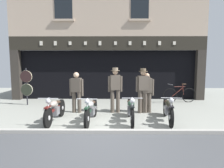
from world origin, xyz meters
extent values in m
cube|color=gray|center=(0.00, 5.00, -0.04)|extent=(22.15, 10.00, 0.08)
cube|color=#A09E96|center=(0.00, 0.08, 0.01)|extent=(22.15, 0.16, 0.18)
cube|color=black|center=(0.00, 7.30, 1.30)|extent=(9.34, 4.00, 2.60)
cube|color=#332D28|center=(-4.86, 5.18, 1.30)|extent=(0.44, 0.36, 2.60)
cube|color=#332D28|center=(4.86, 5.18, 1.30)|extent=(0.44, 0.36, 2.60)
cube|color=black|center=(0.00, 5.55, 1.43)|extent=(8.94, 0.03, 2.18)
cube|color=black|center=(0.00, 5.12, 2.95)|extent=(10.15, 0.24, 0.70)
cube|color=silver|center=(-3.41, 4.99, 2.95)|extent=(0.14, 0.03, 0.22)
cube|color=silver|center=(-2.68, 4.99, 2.95)|extent=(0.14, 0.03, 0.22)
cube|color=silver|center=(-1.92, 4.99, 2.95)|extent=(0.14, 0.03, 0.18)
cube|color=silver|center=(-1.13, 4.99, 2.95)|extent=(0.14, 0.03, 0.17)
cube|color=silver|center=(-0.39, 4.99, 2.95)|extent=(0.14, 0.03, 0.22)
cube|color=silver|center=(0.40, 4.99, 2.95)|extent=(0.14, 0.03, 0.17)
cube|color=silver|center=(1.15, 4.99, 2.95)|extent=(0.14, 0.03, 0.19)
cube|color=silver|center=(1.89, 4.99, 2.95)|extent=(0.14, 0.03, 0.20)
cube|color=silver|center=(2.65, 4.99, 2.95)|extent=(0.14, 0.03, 0.20)
cube|color=silver|center=(3.40, 4.99, 2.95)|extent=(0.14, 0.03, 0.17)
cube|color=#BDA58E|center=(0.00, 5.20, 4.80)|extent=(10.15, 0.40, 3.00)
cube|color=black|center=(-2.22, 4.99, 4.80)|extent=(0.90, 0.02, 1.30)
cube|color=#BDA58E|center=(-2.22, 4.95, 4.10)|extent=(1.10, 0.12, 0.10)
cube|color=black|center=(1.62, 4.99, 4.80)|extent=(0.90, 0.02, 1.30)
cube|color=#BDA58E|center=(1.62, 4.95, 4.10)|extent=(1.10, 0.12, 0.10)
cylinder|color=black|center=(-1.65, 0.50, 0.31)|extent=(0.09, 0.62, 0.62)
cylinder|color=silver|center=(-1.65, 0.50, 0.31)|extent=(0.11, 0.14, 0.14)
cylinder|color=black|center=(-1.60, 1.84, 0.31)|extent=(0.10, 0.62, 0.62)
cylinder|color=silver|center=(-1.60, 1.84, 0.31)|extent=(0.12, 0.14, 0.14)
cube|color=#5B1B18|center=(-1.62, 1.17, 0.43)|extent=(0.12, 1.23, 0.07)
cube|color=slate|center=(-1.62, 1.17, 0.36)|extent=(0.21, 0.33, 0.26)
ellipsoid|color=gray|center=(-1.63, 1.01, 0.63)|extent=(0.24, 0.47, 0.20)
ellipsoid|color=#38281E|center=(-1.61, 1.41, 0.61)|extent=(0.21, 0.31, 0.10)
cube|color=#5B1B18|center=(-1.65, 0.50, 0.64)|extent=(0.11, 0.36, 0.04)
sphere|color=silver|center=(-1.65, 0.56, 0.81)|extent=(0.15, 0.15, 0.15)
cylinder|color=silver|center=(-1.65, 0.56, 0.89)|extent=(0.62, 0.05, 0.02)
cylinder|color=silver|center=(-1.65, 0.54, 0.60)|extent=(0.05, 0.24, 0.62)
cylinder|color=black|center=(-0.47, 0.43, 0.31)|extent=(0.11, 0.62, 0.62)
cylinder|color=silver|center=(-0.47, 0.43, 0.31)|extent=(0.11, 0.14, 0.14)
cylinder|color=black|center=(-0.38, 1.85, 0.31)|extent=(0.12, 0.62, 0.62)
cylinder|color=silver|center=(-0.38, 1.85, 0.31)|extent=(0.12, 0.14, 0.14)
cube|color=#1C3926|center=(-0.42, 1.14, 0.43)|extent=(0.16, 1.30, 0.07)
cube|color=slate|center=(-0.42, 1.14, 0.36)|extent=(0.22, 0.33, 0.26)
ellipsoid|color=gray|center=(-0.43, 0.97, 0.63)|extent=(0.25, 0.47, 0.20)
ellipsoid|color=#38281E|center=(-0.41, 1.39, 0.61)|extent=(0.22, 0.31, 0.10)
cube|color=#1C3926|center=(-0.47, 0.43, 0.64)|extent=(0.12, 0.37, 0.04)
sphere|color=silver|center=(-0.47, 0.49, 0.81)|extent=(0.15, 0.15, 0.15)
cylinder|color=silver|center=(-0.47, 0.49, 0.89)|extent=(0.62, 0.07, 0.02)
cylinder|color=silver|center=(-0.47, 0.47, 0.60)|extent=(0.05, 0.26, 0.61)
cylinder|color=black|center=(0.87, 0.48, 0.33)|extent=(0.08, 0.65, 0.65)
cylinder|color=silver|center=(0.87, 0.48, 0.33)|extent=(0.10, 0.14, 0.14)
cylinder|color=black|center=(0.89, 1.87, 0.33)|extent=(0.09, 0.65, 0.65)
cylinder|color=silver|center=(0.89, 1.87, 0.33)|extent=(0.11, 0.14, 0.14)
cube|color=black|center=(0.88, 1.18, 0.45)|extent=(0.08, 1.28, 0.07)
cube|color=slate|center=(0.88, 1.18, 0.38)|extent=(0.20, 0.32, 0.26)
ellipsoid|color=#274533|center=(0.88, 1.01, 0.65)|extent=(0.22, 0.46, 0.20)
ellipsoid|color=#38281E|center=(0.88, 1.43, 0.63)|extent=(0.20, 0.30, 0.10)
cube|color=black|center=(0.87, 0.48, 0.67)|extent=(0.10, 0.36, 0.04)
sphere|color=silver|center=(0.88, 0.54, 0.83)|extent=(0.15, 0.15, 0.15)
cylinder|color=silver|center=(0.88, 0.54, 0.91)|extent=(0.62, 0.03, 0.02)
cylinder|color=silver|center=(0.88, 0.52, 0.62)|extent=(0.04, 0.29, 0.60)
cylinder|color=black|center=(2.06, 0.59, 0.31)|extent=(0.15, 0.63, 0.63)
cylinder|color=silver|center=(2.06, 0.59, 0.31)|extent=(0.12, 0.15, 0.14)
cylinder|color=black|center=(2.23, 1.94, 0.31)|extent=(0.16, 0.63, 0.63)
cylinder|color=silver|center=(2.23, 1.94, 0.31)|extent=(0.13, 0.15, 0.14)
cube|color=black|center=(2.14, 1.26, 0.43)|extent=(0.23, 1.25, 0.07)
cube|color=slate|center=(2.14, 1.26, 0.36)|extent=(0.24, 0.34, 0.26)
ellipsoid|color=#2A291E|center=(2.12, 1.10, 0.63)|extent=(0.28, 0.48, 0.20)
ellipsoid|color=#38281E|center=(2.17, 1.50, 0.61)|extent=(0.24, 0.32, 0.10)
cube|color=black|center=(2.06, 0.59, 0.65)|extent=(0.14, 0.37, 0.04)
sphere|color=silver|center=(2.07, 0.65, 0.81)|extent=(0.15, 0.15, 0.15)
cylinder|color=silver|center=(2.07, 0.65, 0.89)|extent=(0.62, 0.10, 0.02)
cylinder|color=silver|center=(2.06, 0.63, 0.60)|extent=(0.07, 0.28, 0.61)
cylinder|color=brown|center=(-1.03, 2.37, 0.42)|extent=(0.15, 0.15, 0.84)
cylinder|color=brown|center=(-1.25, 2.40, 0.42)|extent=(0.15, 0.15, 0.84)
cube|color=brown|center=(-1.14, 2.38, 1.09)|extent=(0.41, 0.27, 0.54)
cube|color=silver|center=(-1.12, 2.50, 1.16)|extent=(0.14, 0.04, 0.30)
cube|color=navy|center=(-1.12, 2.51, 1.14)|extent=(0.05, 0.02, 0.28)
cylinder|color=brown|center=(-0.91, 2.35, 0.99)|extent=(0.09, 0.09, 0.66)
cylinder|color=brown|center=(-1.37, 2.42, 0.99)|extent=(0.09, 0.09, 0.66)
sphere|color=beige|center=(-1.14, 2.38, 1.48)|extent=(0.22, 0.22, 0.22)
cylinder|color=brown|center=(0.49, 2.40, 0.46)|extent=(0.15, 0.15, 0.92)
cylinder|color=brown|center=(0.27, 2.38, 0.46)|extent=(0.15, 0.15, 0.92)
cube|color=brown|center=(0.38, 2.39, 1.19)|extent=(0.40, 0.26, 0.59)
cube|color=silver|center=(0.36, 2.50, 1.26)|extent=(0.14, 0.04, 0.33)
cube|color=maroon|center=(0.36, 2.52, 1.25)|extent=(0.05, 0.02, 0.30)
cylinder|color=brown|center=(0.61, 2.42, 1.14)|extent=(0.09, 0.09, 0.61)
cylinder|color=brown|center=(0.14, 2.36, 1.14)|extent=(0.09, 0.09, 0.61)
sphere|color=tan|center=(0.38, 2.39, 1.59)|extent=(0.21, 0.21, 0.21)
cylinder|color=#7F705B|center=(0.38, 2.39, 1.65)|extent=(0.35, 0.35, 0.01)
cylinder|color=#7F705B|center=(0.38, 2.39, 1.71)|extent=(0.22, 0.22, 0.11)
cylinder|color=brown|center=(1.56, 2.36, 0.46)|extent=(0.15, 0.15, 0.91)
cylinder|color=brown|center=(1.34, 2.34, 0.46)|extent=(0.15, 0.15, 0.91)
cube|color=brown|center=(1.45, 2.35, 1.18)|extent=(0.40, 0.27, 0.57)
cube|color=white|center=(1.44, 2.46, 1.24)|extent=(0.14, 0.04, 0.32)
cube|color=maroon|center=(1.43, 2.48, 1.23)|extent=(0.05, 0.02, 0.29)
cylinder|color=brown|center=(1.68, 2.38, 1.13)|extent=(0.09, 0.09, 0.58)
cylinder|color=brown|center=(1.22, 2.32, 1.13)|extent=(0.09, 0.09, 0.58)
sphere|color=tan|center=(1.45, 2.35, 1.57)|extent=(0.20, 0.20, 0.20)
cylinder|color=brown|center=(1.45, 2.35, 1.63)|extent=(0.34, 0.34, 0.01)
cylinder|color=brown|center=(1.45, 2.35, 1.68)|extent=(0.21, 0.21, 0.11)
cylinder|color=brown|center=(1.72, 2.40, 0.41)|extent=(0.15, 0.15, 0.82)
cylinder|color=brown|center=(1.50, 2.38, 0.41)|extent=(0.15, 0.15, 0.82)
cube|color=brown|center=(1.61, 2.39, 1.08)|extent=(0.39, 0.24, 0.56)
cube|color=white|center=(1.60, 2.50, 1.14)|extent=(0.14, 0.03, 0.31)
cube|color=maroon|center=(1.60, 2.52, 1.13)|extent=(0.05, 0.01, 0.29)
cylinder|color=brown|center=(1.84, 2.40, 1.00)|extent=(0.09, 0.09, 0.64)
cylinder|color=brown|center=(1.37, 2.38, 1.00)|extent=(0.09, 0.09, 0.64)
sphere|color=tan|center=(1.61, 2.39, 1.46)|extent=(0.19, 0.19, 0.19)
cylinder|color=#232328|center=(-3.71, 3.77, 0.85)|extent=(0.06, 0.06, 1.71)
cylinder|color=black|center=(-3.71, 3.75, 1.32)|extent=(0.53, 0.03, 0.53)
torus|color=beige|center=(-3.71, 3.76, 1.32)|extent=(0.55, 0.04, 0.55)
cylinder|color=#23281E|center=(-3.71, 3.75, 0.71)|extent=(0.53, 0.03, 0.53)
torus|color=beige|center=(-3.71, 3.76, 0.71)|extent=(0.55, 0.04, 0.55)
cube|color=silver|center=(1.93, 5.40, 1.66)|extent=(0.78, 0.02, 0.99)
cube|color=#511E19|center=(1.93, 5.39, 2.05)|extent=(0.78, 0.01, 0.20)
cube|color=silver|center=(2.87, 5.40, 1.78)|extent=(0.77, 0.02, 0.89)
cube|color=#232328|center=(2.87, 5.39, 2.13)|extent=(0.77, 0.01, 0.20)
torus|color=black|center=(3.06, 4.30, 0.35)|extent=(0.73, 0.16, 0.73)
torus|color=black|center=(4.05, 4.47, 0.35)|extent=(0.73, 0.16, 0.73)
cylinder|color=#4C1E19|center=(3.46, 4.37, 0.53)|extent=(0.58, 0.13, 0.46)
cylinder|color=#4C1E19|center=(3.56, 4.38, 0.79)|extent=(0.55, 0.13, 0.03)
cylinder|color=#4C1E19|center=(3.74, 4.42, 0.65)|extent=(0.11, 0.05, 0.52)
ellipsoid|color=#332319|center=(3.78, 4.42, 0.91)|extent=(0.26, 0.16, 0.06)
cylinder|color=silver|center=(3.06, 4.30, 0.91)|extent=(0.11, 0.50, 0.02)
camera|label=1|loc=(0.33, -5.23, 1.95)|focal=31.61mm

